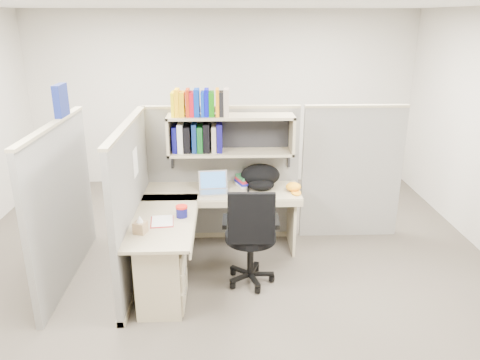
{
  "coord_description": "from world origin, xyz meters",
  "views": [
    {
      "loc": [
        0.03,
        -4.37,
        2.58
      ],
      "look_at": [
        0.19,
        0.25,
        0.96
      ],
      "focal_mm": 35.0,
      "sensor_mm": 36.0,
      "label": 1
    }
  ],
  "objects_px": {
    "desk": "(181,250)",
    "laptop": "(214,183)",
    "snack_canister": "(182,211)",
    "task_chair": "(251,251)",
    "backpack": "(261,177)"
  },
  "relations": [
    {
      "from": "desk",
      "to": "task_chair",
      "type": "distance_m",
      "value": 0.69
    },
    {
      "from": "desk",
      "to": "laptop",
      "type": "xyz_separation_m",
      "value": [
        0.31,
        0.78,
        0.41
      ]
    },
    {
      "from": "backpack",
      "to": "task_chair",
      "type": "xyz_separation_m",
      "value": [
        -0.16,
        -0.86,
        -0.49
      ]
    },
    {
      "from": "desk",
      "to": "laptop",
      "type": "bearing_deg",
      "value": 68.22
    },
    {
      "from": "backpack",
      "to": "task_chair",
      "type": "relative_size",
      "value": 0.42
    },
    {
      "from": "desk",
      "to": "laptop",
      "type": "distance_m",
      "value": 0.94
    },
    {
      "from": "backpack",
      "to": "snack_canister",
      "type": "xyz_separation_m",
      "value": [
        -0.83,
        -0.79,
        -0.07
      ]
    },
    {
      "from": "desk",
      "to": "snack_canister",
      "type": "distance_m",
      "value": 0.37
    },
    {
      "from": "snack_canister",
      "to": "laptop",
      "type": "bearing_deg",
      "value": 65.39
    },
    {
      "from": "desk",
      "to": "snack_canister",
      "type": "relative_size",
      "value": 14.97
    },
    {
      "from": "backpack",
      "to": "snack_canister",
      "type": "relative_size",
      "value": 3.85
    },
    {
      "from": "task_chair",
      "to": "desk",
      "type": "bearing_deg",
      "value": -175.24
    },
    {
      "from": "desk",
      "to": "task_chair",
      "type": "height_order",
      "value": "task_chair"
    },
    {
      "from": "laptop",
      "to": "backpack",
      "type": "bearing_deg",
      "value": 8.86
    },
    {
      "from": "backpack",
      "to": "task_chair",
      "type": "height_order",
      "value": "task_chair"
    }
  ]
}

